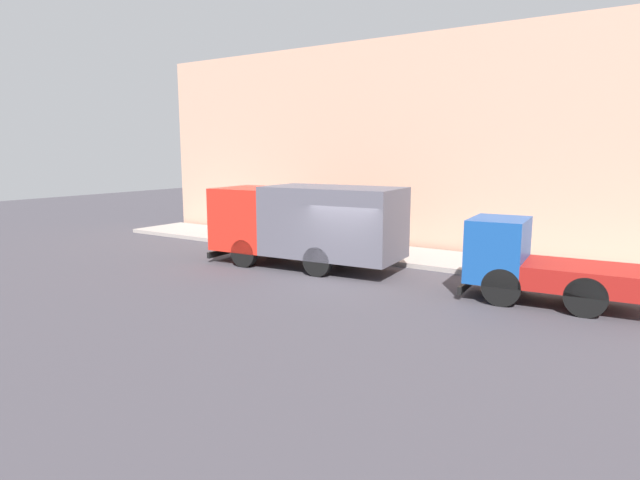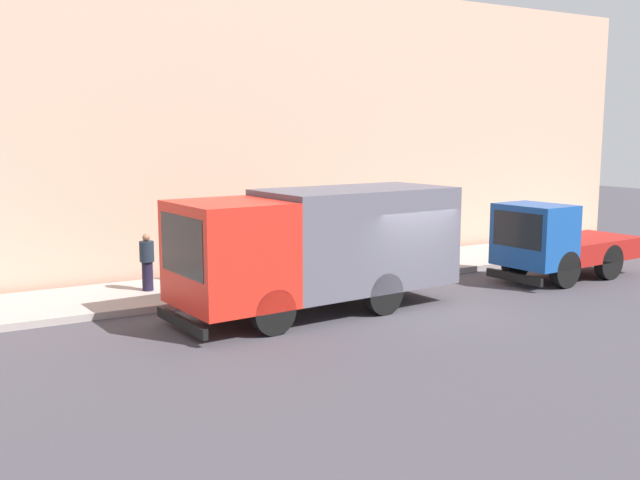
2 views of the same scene
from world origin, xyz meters
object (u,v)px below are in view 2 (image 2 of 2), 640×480
Objects in this scene: pedestrian_standing at (193,252)px; street_sign_post at (273,239)px; large_utility_truck at (319,243)px; small_flatbed_truck at (557,243)px; pedestrian_walking at (147,261)px.

pedestrian_standing is 2.61m from street_sign_post.
large_utility_truck is 1.47× the size of small_flatbed_truck.
pedestrian_standing is at bearing 18.12° from large_utility_truck.
large_utility_truck reaches higher than street_sign_post.
street_sign_post is (-2.02, -1.56, 0.54)m from pedestrian_standing.
pedestrian_walking is 3.46m from street_sign_post.
street_sign_post reaches higher than pedestrian_standing.
street_sign_post is at bearing 0.52° from large_utility_truck.
pedestrian_walking is at bearing 62.63° from street_sign_post.
pedestrian_walking is at bearing 66.28° from small_flatbed_truck.
large_utility_truck is at bearing -156.24° from pedestrian_walking.
pedestrian_standing is (0.45, -1.47, 0.05)m from pedestrian_walking.
large_utility_truck is 4.81× the size of pedestrian_walking.
pedestrian_standing is (4.44, 9.96, -0.08)m from small_flatbed_truck.
large_utility_truck is 3.20× the size of street_sign_post.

